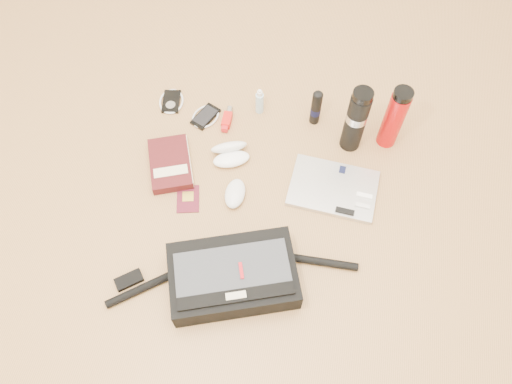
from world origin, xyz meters
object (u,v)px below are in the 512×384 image
at_px(book, 171,164).
at_px(messenger_bag, 232,276).
at_px(laptop, 333,189).
at_px(thermos_red, 394,118).
at_px(thermos_black, 356,120).

bearing_deg(book, messenger_bag, -72.30).
bearing_deg(laptop, messenger_bag, -121.07).
height_order(book, thermos_red, thermos_red).
bearing_deg(book, thermos_red, -2.16).
xyz_separation_m(laptop, book, (-0.61, -0.02, 0.01)).
distance_m(messenger_bag, thermos_red, 0.83).
bearing_deg(thermos_red, messenger_bag, -124.46).
distance_m(book, thermos_black, 0.71).
bearing_deg(laptop, thermos_red, 59.95).
height_order(thermos_black, thermos_red, thermos_black).
xyz_separation_m(messenger_bag, thermos_red, (0.46, 0.68, 0.09)).
relative_size(messenger_bag, laptop, 2.44).
distance_m(laptop, book, 0.61).
height_order(messenger_bag, thermos_red, thermos_red).
distance_m(messenger_bag, thermos_black, 0.72).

